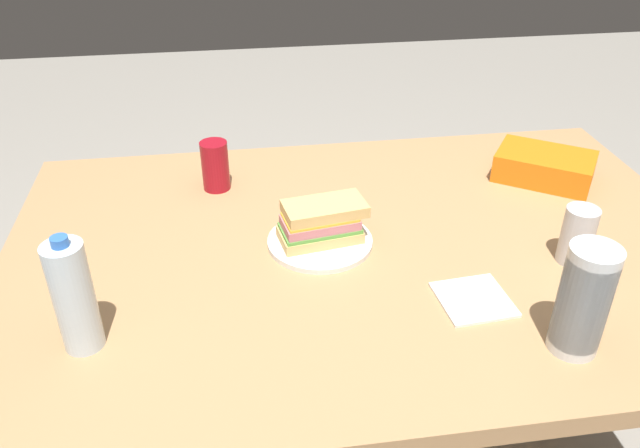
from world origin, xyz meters
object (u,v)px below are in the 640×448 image
object	(u,v)px
soda_can_red	(215,166)
chip_bag	(544,166)
plastic_cup_stack	(583,300)
water_bottle_tall	(74,297)
sandwich	(321,222)
paper_plate	(320,241)
soda_can_silver	(578,235)
dining_table	(363,279)

from	to	relation	value
soda_can_red	chip_bag	bearing A→B (deg)	-5.08
plastic_cup_stack	water_bottle_tall	bearing A→B (deg)	171.07
sandwich	plastic_cup_stack	xyz separation A→B (m)	(0.38, -0.38, 0.05)
paper_plate	soda_can_red	world-z (taller)	soda_can_red
soda_can_red	sandwich	bearing A→B (deg)	-52.19
soda_can_silver	chip_bag	bearing A→B (deg)	74.49
chip_bag	soda_can_silver	xyz separation A→B (m)	(-0.10, -0.35, 0.03)
plastic_cup_stack	soda_can_silver	bearing A→B (deg)	62.96
water_bottle_tall	plastic_cup_stack	world-z (taller)	water_bottle_tall
water_bottle_tall	sandwich	bearing A→B (deg)	29.12
sandwich	soda_can_red	xyz separation A→B (m)	(-0.22, 0.28, 0.01)
dining_table	soda_can_silver	bearing A→B (deg)	-16.34
chip_bag	soda_can_silver	distance (m)	0.36
sandwich	chip_bag	world-z (taller)	sandwich
plastic_cup_stack	sandwich	bearing A→B (deg)	134.70
dining_table	soda_can_red	world-z (taller)	soda_can_red
chip_bag	soda_can_silver	size ratio (longest dim) A/B	1.89
soda_can_red	water_bottle_tall	size ratio (longest dim) A/B	0.55
sandwich	soda_can_silver	size ratio (longest dim) A/B	1.58
paper_plate	soda_can_silver	world-z (taller)	soda_can_silver
sandwich	paper_plate	bearing A→B (deg)	-144.38
water_bottle_tall	chip_bag	bearing A→B (deg)	23.68
soda_can_red	soda_can_silver	xyz separation A→B (m)	(0.72, -0.42, 0.00)
paper_plate	soda_can_red	distance (m)	0.36
sandwich	soda_can_silver	bearing A→B (deg)	-15.49
soda_can_red	chip_bag	distance (m)	0.82
dining_table	plastic_cup_stack	xyz separation A→B (m)	(0.29, -0.36, 0.19)
soda_can_silver	soda_can_red	bearing A→B (deg)	149.72
chip_bag	sandwich	bearing A→B (deg)	54.02
dining_table	sandwich	distance (m)	0.17
paper_plate	dining_table	bearing A→B (deg)	-9.66
water_bottle_tall	plastic_cup_stack	size ratio (longest dim) A/B	1.08
plastic_cup_stack	dining_table	bearing A→B (deg)	128.38
soda_can_red	water_bottle_tall	world-z (taller)	water_bottle_tall
paper_plate	soda_can_silver	size ratio (longest dim) A/B	1.84
paper_plate	sandwich	size ratio (longest dim) A/B	1.16
dining_table	water_bottle_tall	distance (m)	0.62
chip_bag	dining_table	bearing A→B (deg)	58.86
water_bottle_tall	soda_can_silver	distance (m)	0.96
soda_can_red	dining_table	bearing A→B (deg)	-44.19
soda_can_red	plastic_cup_stack	xyz separation A→B (m)	(0.59, -0.66, 0.04)
water_bottle_tall	soda_can_silver	size ratio (longest dim) A/B	1.80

